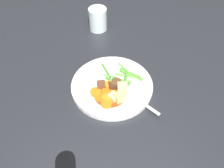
{
  "coord_description": "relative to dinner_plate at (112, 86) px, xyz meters",
  "views": [
    {
      "loc": [
        0.51,
        -0.04,
        0.59
      ],
      "look_at": [
        0.0,
        0.0,
        0.02
      ],
      "focal_mm": 37.8,
      "sensor_mm": 36.0,
      "label": 1
    }
  ],
  "objects": [
    {
      "name": "green_bean_6",
      "position": [
        -0.01,
        0.01,
        0.01
      ],
      "size": [
        0.04,
        0.05,
        0.01
      ],
      "primitive_type": "cylinder",
      "rotation": [
        0.0,
        1.57,
        4.05
      ],
      "color": "#4C8E33",
      "rests_on": "dinner_plate"
    },
    {
      "name": "carrot_slice_6",
      "position": [
        0.04,
        -0.02,
        0.01
      ],
      "size": [
        0.05,
        0.05,
        0.01
      ],
      "primitive_type": "cylinder",
      "rotation": [
        0.0,
        0.0,
        1.98
      ],
      "color": "orange",
      "rests_on": "dinner_plate"
    },
    {
      "name": "carrot_slice_4",
      "position": [
        0.04,
        -0.05,
        0.01
      ],
      "size": [
        0.05,
        0.05,
        0.01
      ],
      "primitive_type": "cylinder",
      "rotation": [
        0.0,
        0.0,
        4.12
      ],
      "color": "orange",
      "rests_on": "dinner_plate"
    },
    {
      "name": "carrot_slice_3",
      "position": [
        0.06,
        -0.02,
        0.01
      ],
      "size": [
        0.03,
        0.03,
        0.01
      ],
      "primitive_type": "cylinder",
      "rotation": [
        0.0,
        0.0,
        3.51
      ],
      "color": "orange",
      "rests_on": "dinner_plate"
    },
    {
      "name": "carrot_slice_5",
      "position": [
        0.06,
        -0.04,
        0.01
      ],
      "size": [
        0.05,
        0.05,
        0.01
      ],
      "primitive_type": "cylinder",
      "rotation": [
        0.0,
        0.0,
        0.51
      ],
      "color": "orange",
      "rests_on": "dinner_plate"
    },
    {
      "name": "meat_chunk_0",
      "position": [
        0.02,
        -0.0,
        0.02
      ],
      "size": [
        0.03,
        0.02,
        0.02
      ],
      "primitive_type": "cube",
      "rotation": [
        0.0,
        0.0,
        3.2
      ],
      "color": "#4C2B19",
      "rests_on": "dinner_plate"
    },
    {
      "name": "water_glass",
      "position": [
        -0.33,
        -0.03,
        0.04
      ],
      "size": [
        0.07,
        0.07,
        0.09
      ],
      "primitive_type": "cylinder",
      "color": "silver",
      "rests_on": "ground_plane"
    },
    {
      "name": "potato_chunk_2",
      "position": [
        0.07,
        0.02,
        0.02
      ],
      "size": [
        0.04,
        0.04,
        0.03
      ],
      "primitive_type": "cube",
      "rotation": [
        0.0,
        0.0,
        0.42
      ],
      "color": "#E5CC7A",
      "rests_on": "dinner_plate"
    },
    {
      "name": "green_bean_0",
      "position": [
        0.01,
        0.02,
        0.01
      ],
      "size": [
        0.02,
        0.06,
        0.01
      ],
      "primitive_type": "cylinder",
      "rotation": [
        0.0,
        1.57,
        4.43
      ],
      "color": "#599E38",
      "rests_on": "dinner_plate"
    },
    {
      "name": "meat_chunk_2",
      "position": [
        0.01,
        0.01,
        0.02
      ],
      "size": [
        0.04,
        0.03,
        0.03
      ],
      "primitive_type": "cube",
      "rotation": [
        0.0,
        0.0,
        5.72
      ],
      "color": "brown",
      "rests_on": "dinner_plate"
    },
    {
      "name": "green_bean_2",
      "position": [
        -0.01,
        0.03,
        0.01
      ],
      "size": [
        0.01,
        0.07,
        0.01
      ],
      "primitive_type": "cylinder",
      "rotation": [
        0.0,
        1.57,
        4.63
      ],
      "color": "#66AD42",
      "rests_on": "dinner_plate"
    },
    {
      "name": "green_bean_4",
      "position": [
        -0.06,
        -0.02,
        0.01
      ],
      "size": [
        0.07,
        0.03,
        0.01
      ],
      "primitive_type": "cylinder",
      "rotation": [
        0.0,
        1.57,
        3.49
      ],
      "color": "#4C8E33",
      "rests_on": "dinner_plate"
    },
    {
      "name": "meat_chunk_1",
      "position": [
        0.01,
        -0.04,
        0.02
      ],
      "size": [
        0.03,
        0.03,
        0.02
      ],
      "primitive_type": "cube",
      "rotation": [
        0.0,
        0.0,
        0.05
      ],
      "color": "brown",
      "rests_on": "dinner_plate"
    },
    {
      "name": "green_bean_1",
      "position": [
        -0.06,
        0.05,
        0.01
      ],
      "size": [
        0.07,
        0.05,
        0.01
      ],
      "primitive_type": "cylinder",
      "rotation": [
        0.0,
        1.57,
        3.72
      ],
      "color": "#66AD42",
      "rests_on": "dinner_plate"
    },
    {
      "name": "green_bean_7",
      "position": [
        -0.03,
        0.05,
        0.01
      ],
      "size": [
        0.03,
        0.08,
        0.01
      ],
      "primitive_type": "cylinder",
      "rotation": [
        0.0,
        1.57,
        4.39
      ],
      "color": "#66AD42",
      "rests_on": "dinner_plate"
    },
    {
      "name": "green_bean_9",
      "position": [
        -0.03,
        -0.0,
        0.01
      ],
      "size": [
        0.03,
        0.05,
        0.01
      ],
      "primitive_type": "cylinder",
      "rotation": [
        0.0,
        1.57,
        4.34
      ],
      "color": "#66AD42",
      "rests_on": "dinner_plate"
    },
    {
      "name": "green_bean_5",
      "position": [
        -0.0,
        0.02,
        0.01
      ],
      "size": [
        0.05,
        0.04,
        0.01
      ],
      "primitive_type": "cylinder",
      "rotation": [
        0.0,
        1.57,
        3.77
      ],
      "color": "#599E38",
      "rests_on": "dinner_plate"
    },
    {
      "name": "green_bean_3",
      "position": [
        -0.03,
        0.07,
        0.01
      ],
      "size": [
        0.06,
        0.07,
        0.01
      ],
      "primitive_type": "cylinder",
      "rotation": [
        0.0,
        1.57,
        4.11
      ],
      "color": "#599E38",
      "rests_on": "dinner_plate"
    },
    {
      "name": "potato_chunk_1",
      "position": [
        0.06,
        -0.0,
        0.02
      ],
      "size": [
        0.04,
        0.04,
        0.02
      ],
      "primitive_type": "cube",
      "rotation": [
        0.0,
        0.0,
        2.28
      ],
      "color": "#EAD68C",
      "rests_on": "dinner_plate"
    },
    {
      "name": "green_bean_11",
      "position": [
        -0.02,
        0.05,
        0.01
      ],
      "size": [
        0.08,
        0.02,
        0.01
      ],
      "primitive_type": "cylinder",
      "rotation": [
        0.0,
        1.57,
        2.96
      ],
      "color": "#599E38",
      "rests_on": "dinner_plate"
    },
    {
      "name": "green_bean_10",
      "position": [
        -0.04,
        0.07,
        0.01
      ],
      "size": [
        0.05,
        0.07,
        0.01
      ],
      "primitive_type": "cylinder",
      "rotation": [
        0.0,
        1.57,
        4.07
      ],
      "color": "#599E38",
      "rests_on": "dinner_plate"
    },
    {
      "name": "green_bean_8",
      "position": [
        -0.01,
        0.04,
        0.01
      ],
      "size": [
        0.04,
        0.05,
        0.01
      ],
      "primitive_type": "cylinder",
      "rotation": [
        0.0,
        1.57,
        4.07
      ],
      "color": "#4C8E33",
      "rests_on": "dinner_plate"
    },
    {
      "name": "carrot_slice_2",
      "position": [
        0.01,
        -0.01,
        0.01
      ],
      "size": [
        0.04,
        0.04,
        0.01
      ],
      "primitive_type": "cylinder",
      "rotation": [
        0.0,
        0.0,
        4.15
      ],
      "color": "orange",
      "rests_on": "dinner_plate"
    },
    {
      "name": "ground_plane",
      "position": [
        0.0,
        0.0,
        -0.01
      ],
      "size": [
        3.0,
        3.0,
        0.0
      ],
      "primitive_type": "plane",
      "color": "#26282D"
    },
    {
      "name": "fork",
      "position": [
        0.06,
        0.07,
        0.01
      ],
      "size": [
        0.14,
        0.13,
        0.0
      ],
      "color": "silver",
      "rests_on": "dinner_plate"
    },
    {
      "name": "stew_sauce",
      "position": [
        0.05,
        -0.01,
        0.01
      ],
      "size": [
        0.1,
        0.1,
        0.0
      ],
      "primitive_type": "cylinder",
      "color": "brown",
      "rests_on": "dinner_plate"
    },
    {
      "name": "carrot_slice_1",
      "position": [
        0.04,
        0.0,
        0.01
      ],
      "size": [
        0.03,
        0.03,
        0.01
      ],
      "primitive_type": "cylinder",
      "rotation": [
        0.0,
        0.0,
        6.11
      ],
      "color": "orange",
      "rests_on": "dinner_plate"
    },
    {
      "name": "carrot_slice_0",
      "position": [
        0.08,
        -0.02,
        0.01
      ],
      "size": [
        0.04,
        0.04,
        0.01
      ],
      "primitive_type": "cylinder",
      "rotation": [
        0.0,
        0.0,
        1.4
      ],
      "color": "orange",
      "rests_on": "dinner_plate"
    },
    {
      "name": "dinner_plate",
      "position": [
        0.0,
        0.0,
        0.0
      ],
      "size": [
        0.27,
        0.27,
        0.02
      ],
      "primitive_type": "cylinder",
      "color": "white",
      "rests_on": "ground_plane"
    },
    {
      "name": "potato_chunk_0",
      "position": [
        0.03,
        0.03,
        0.02
      ],
      "size": [
        0.04,
        0.03,
        0.03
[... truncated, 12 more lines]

